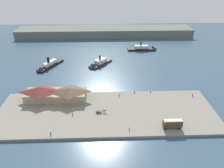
{
  "coord_description": "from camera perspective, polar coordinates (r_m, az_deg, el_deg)",
  "views": [
    {
      "loc": [
        -0.07,
        -105.74,
        65.84
      ],
      "look_at": [
        3.81,
        4.14,
        2.0
      ],
      "focal_mm": 33.31,
      "sensor_mm": 36.0,
      "label": 1
    }
  ],
  "objects": [
    {
      "name": "ground_plane",
      "position": [
        124.56,
        -1.68,
        -1.78
      ],
      "size": [
        320.0,
        320.0,
        0.0
      ],
      "primitive_type": "plane",
      "color": "#385166"
    },
    {
      "name": "quay_promenade",
      "position": [
        106.15,
        -1.57,
        -7.8
      ],
      "size": [
        110.0,
        36.0,
        1.2
      ],
      "primitive_type": "cube",
      "color": "gray",
      "rests_on": "ground"
    },
    {
      "name": "seawall_edge",
      "position": [
        121.25,
        -1.67,
        -2.48
      ],
      "size": [
        110.0,
        0.8,
        1.0
      ],
      "primitive_type": "cube",
      "color": "#666159",
      "rests_on": "ground"
    },
    {
      "name": "ferry_shed_east_terminal",
      "position": [
        118.82,
        -18.83,
        -2.4
      ],
      "size": [
        17.37,
        10.65,
        7.7
      ],
      "color": "#998466",
      "rests_on": "quay_promenade"
    },
    {
      "name": "ferry_shed_central_terminal",
      "position": [
        114.85,
        -11.47,
        -2.59
      ],
      "size": [
        17.21,
        11.05,
        7.27
      ],
      "color": "#998466",
      "rests_on": "quay_promenade"
    },
    {
      "name": "street_tram",
      "position": [
        98.69,
        16.3,
        -10.32
      ],
      "size": [
        8.51,
        2.94,
        4.4
      ],
      "color": "#4C381E",
      "rests_on": "quay_promenade"
    },
    {
      "name": "horse_cart",
      "position": [
        104.64,
        -3.03,
        -7.41
      ],
      "size": [
        5.55,
        1.39,
        1.87
      ],
      "color": "brown",
      "rests_on": "quay_promenade"
    },
    {
      "name": "pedestrian_at_waters_edge",
      "position": [
        125.24,
        21.27,
        -2.82
      ],
      "size": [
        0.42,
        0.42,
        1.71
      ],
      "color": "#33384C",
      "rests_on": "quay_promenade"
    },
    {
      "name": "pedestrian_near_east_shed",
      "position": [
        104.77,
        -10.85,
        -8.09
      ],
      "size": [
        0.4,
        0.4,
        1.6
      ],
      "color": "#3D4C42",
      "rests_on": "quay_promenade"
    },
    {
      "name": "pedestrian_walking_west",
      "position": [
        116.97,
        2.03,
        -3.01
      ],
      "size": [
        0.38,
        0.38,
        1.55
      ],
      "color": "#4C3D33",
      "rests_on": "quay_promenade"
    },
    {
      "name": "pedestrian_by_tram",
      "position": [
        96.25,
        -16.48,
        -12.95
      ],
      "size": [
        0.44,
        0.44,
        1.79
      ],
      "color": "#33384C",
      "rests_on": "quay_promenade"
    },
    {
      "name": "pedestrian_near_west_shed",
      "position": [
        95.31,
        4.75,
        -12.12
      ],
      "size": [
        0.38,
        0.38,
        1.55
      ],
      "color": "#6B5B4C",
      "rests_on": "quay_promenade"
    },
    {
      "name": "mooring_post_center_east",
      "position": [
        122.24,
        10.57,
        -2.11
      ],
      "size": [
        0.44,
        0.44,
        0.9
      ],
      "primitive_type": "cylinder",
      "color": "black",
      "rests_on": "quay_promenade"
    },
    {
      "name": "mooring_post_center_west",
      "position": [
        120.51,
        6.21,
        -2.24
      ],
      "size": [
        0.44,
        0.44,
        0.9
      ],
      "primitive_type": "cylinder",
      "color": "black",
      "rests_on": "quay_promenade"
    },
    {
      "name": "ferry_near_quay",
      "position": [
        187.02,
        9.03,
        9.59
      ],
      "size": [
        26.08,
        6.18,
        9.6
      ],
      "color": "black",
      "rests_on": "ground"
    },
    {
      "name": "ferry_moored_east",
      "position": [
        155.13,
        -3.82,
        5.53
      ],
      "size": [
        18.7,
        20.73,
        9.73
      ],
      "color": "#23282D",
      "rests_on": "ground"
    },
    {
      "name": "ferry_outer_harbor",
      "position": [
        158.37,
        -17.23,
        4.71
      ],
      "size": [
        16.92,
        25.13,
        9.53
      ],
      "color": "black",
      "rests_on": "ground"
    },
    {
      "name": "far_headland",
      "position": [
        224.42,
        -1.98,
        14.13
      ],
      "size": [
        180.0,
        24.0,
        8.0
      ],
      "primitive_type": "cube",
      "color": "#60665B",
      "rests_on": "ground"
    }
  ]
}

